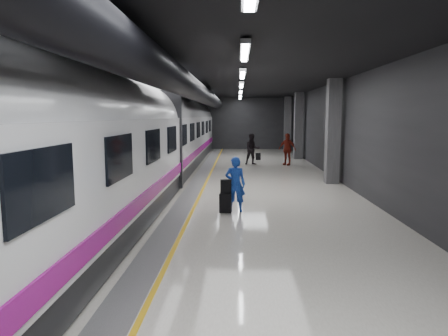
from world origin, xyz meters
TOP-DOWN VIEW (x-y plane):
  - ground at (0.00, 0.00)m, footprint 40.00×40.00m
  - platform_hall at (-0.29, 0.96)m, footprint 10.02×40.02m
  - train at (-3.25, -0.00)m, footprint 3.05×38.00m
  - traveler_main at (0.38, -3.40)m, footprint 0.65×0.46m
  - suitcase_main at (0.08, -3.53)m, footprint 0.38×0.27m
  - shoulder_bag at (0.09, -3.50)m, footprint 0.34×0.21m
  - traveler_far_a at (1.31, 8.56)m, footprint 1.02×0.85m
  - traveler_far_b at (3.38, 8.42)m, footprint 1.18×1.01m
  - suitcase_far at (1.80, 11.20)m, footprint 0.32×0.22m

SIDE VIEW (x-z plane):
  - ground at x=0.00m, z-range 0.00..0.00m
  - suitcase_far at x=1.80m, z-range 0.00..0.46m
  - suitcase_main at x=0.08m, z-range 0.00..0.59m
  - shoulder_bag at x=0.09m, z-range 0.59..1.01m
  - traveler_main at x=0.38m, z-range 0.00..1.70m
  - traveler_far_a at x=1.31m, z-range 0.00..1.87m
  - traveler_far_b at x=3.38m, z-range 0.00..1.90m
  - train at x=-3.25m, z-range 0.04..4.09m
  - platform_hall at x=-0.29m, z-range 1.28..5.79m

